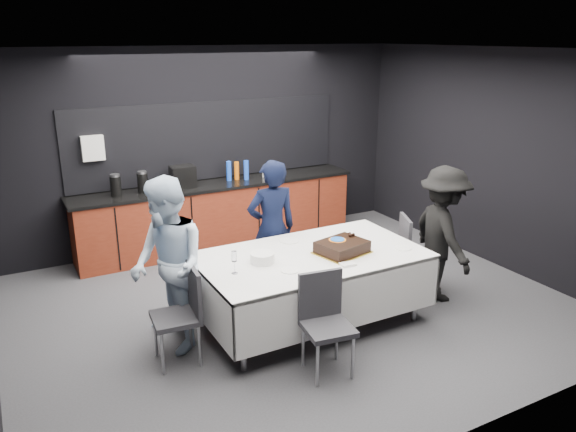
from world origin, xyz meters
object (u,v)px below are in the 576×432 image
object	(u,v)px
chair_left	(184,308)
chair_right	(413,248)
champagne_flute	(234,258)
cake_assembly	(342,247)
person_right	(442,234)
person_center	(272,229)
person_left	(168,266)
plate_stack	(262,258)
party_table	(311,266)
chair_near	(325,316)

from	to	relation	value
chair_left	chair_right	world-z (taller)	same
champagne_flute	cake_assembly	bearing A→B (deg)	-2.30
cake_assembly	person_right	distance (m)	1.32
cake_assembly	person_right	xyz separation A→B (m)	(1.32, -0.07, -0.06)
person_center	person_left	size ratio (longest dim) A/B	0.95
person_left	person_center	bearing A→B (deg)	109.28
plate_stack	chair_left	world-z (taller)	chair_left
plate_stack	person_right	size ratio (longest dim) A/B	0.16
champagne_flute	chair_right	distance (m)	2.40
party_table	champagne_flute	bearing A→B (deg)	-174.97
plate_stack	chair_right	world-z (taller)	chair_right
champagne_flute	chair_near	bearing A→B (deg)	-53.08
plate_stack	champagne_flute	distance (m)	0.39
plate_stack	champagne_flute	size ratio (longest dim) A/B	1.09
person_center	person_left	distance (m)	1.53
champagne_flute	person_right	xyz separation A→B (m)	(2.50, -0.12, -0.16)
chair_near	person_center	size ratio (longest dim) A/B	0.57
chair_right	chair_near	bearing A→B (deg)	-153.09
chair_left	chair_right	bearing A→B (deg)	3.45
plate_stack	chair_near	distance (m)	0.93
plate_stack	chair_near	world-z (taller)	chair_near
party_table	person_right	bearing A→B (deg)	-7.08
party_table	champagne_flute	xyz separation A→B (m)	(-0.89, -0.08, 0.30)
chair_left	person_right	distance (m)	3.03
person_left	plate_stack	bearing A→B (deg)	74.92
chair_left	party_table	bearing A→B (deg)	2.92
plate_stack	chair_left	distance (m)	0.92
chair_right	person_right	bearing A→B (deg)	-64.14
champagne_flute	chair_right	xyz separation A→B (m)	(2.36, 0.18, -0.40)
party_table	person_left	world-z (taller)	person_left
chair_left	chair_right	distance (m)	2.88
person_center	person_right	bearing A→B (deg)	153.74
chair_near	cake_assembly	bearing A→B (deg)	47.33
person_right	person_left	bearing A→B (deg)	95.21
champagne_flute	chair_left	world-z (taller)	champagne_flute
chair_right	plate_stack	bearing A→B (deg)	-178.23
party_table	chair_right	size ratio (longest dim) A/B	2.51
champagne_flute	person_center	xyz separation A→B (m)	(0.85, 0.90, -0.13)
cake_assembly	person_center	distance (m)	1.00
party_table	cake_assembly	size ratio (longest dim) A/B	3.91
plate_stack	person_center	world-z (taller)	person_center
person_center	plate_stack	bearing A→B (deg)	62.66
chair_right	person_right	xyz separation A→B (m)	(0.15, -0.30, 0.25)
champagne_flute	chair_right	size ratio (longest dim) A/B	0.24
chair_near	person_center	distance (m)	1.68
chair_left	person_center	xyz separation A→B (m)	(1.37, 0.89, 0.28)
chair_left	cake_assembly	bearing A→B (deg)	-1.82
cake_assembly	champagne_flute	size ratio (longest dim) A/B	2.65
plate_stack	chair_near	xyz separation A→B (m)	(0.20, -0.85, -0.30)
champagne_flute	chair_left	distance (m)	0.66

